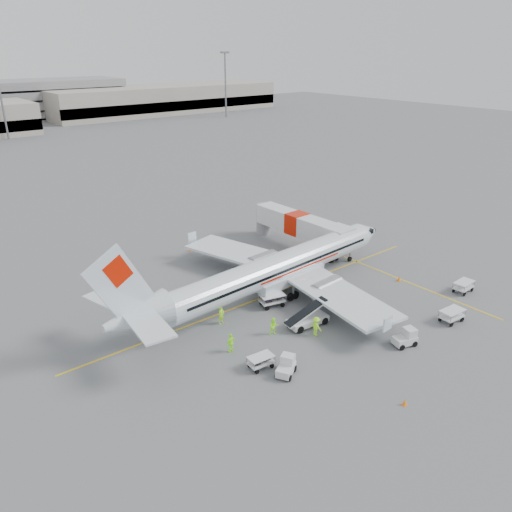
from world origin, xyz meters
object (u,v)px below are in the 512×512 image
object	(u,v)px
aircraft	(279,249)
belt_loader	(308,311)
tug_aft	(286,366)
tug_mid	(405,337)
tug_fore	(352,303)
jet_bridge	(297,231)

from	to	relation	value
aircraft	belt_loader	world-z (taller)	aircraft
aircraft	tug_aft	world-z (taller)	aircraft
aircraft	tug_mid	bearing A→B (deg)	-86.20
belt_loader	tug_aft	size ratio (longest dim) A/B	2.67
belt_loader	tug_fore	distance (m)	5.43
belt_loader	jet_bridge	bearing A→B (deg)	55.96
aircraft	tug_mid	world-z (taller)	aircraft
aircraft	tug_aft	xyz separation A→B (m)	(-8.95, -11.06, -4.21)
belt_loader	tug_mid	size ratio (longest dim) A/B	2.61
belt_loader	tug_aft	distance (m)	8.01
belt_loader	tug_mid	world-z (taller)	belt_loader
jet_bridge	tug_mid	xyz separation A→B (m)	(-8.53, -22.65, -1.48)
belt_loader	tug_fore	size ratio (longest dim) A/B	2.62
aircraft	jet_bridge	bearing A→B (deg)	34.76
belt_loader	tug_mid	xyz separation A→B (m)	(4.14, -7.73, -0.65)
jet_bridge	tug_mid	distance (m)	24.25
jet_bridge	tug_mid	size ratio (longest dim) A/B	8.54
jet_bridge	tug_aft	world-z (taller)	jet_bridge
tug_mid	tug_aft	bearing A→B (deg)	178.26
tug_fore	aircraft	bearing A→B (deg)	91.91
jet_bridge	belt_loader	xyz separation A→B (m)	(-12.67, -14.92, -0.83)
aircraft	belt_loader	bearing A→B (deg)	-112.35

